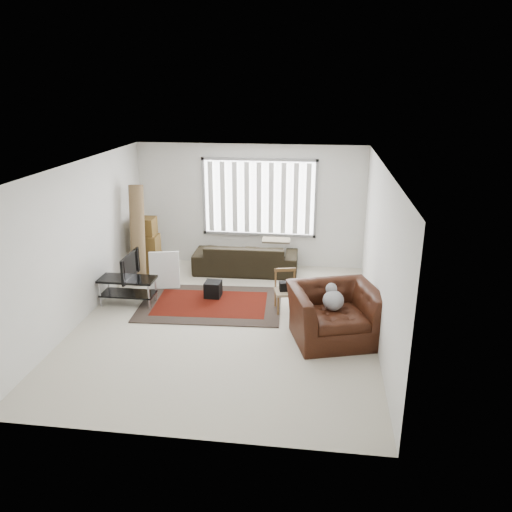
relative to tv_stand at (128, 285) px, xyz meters
The scene contains 11 objects.
room 2.42m from the tv_stand, ahead, with size 6.00×6.02×2.71m.
persian_rug 1.58m from the tv_stand, ahead, with size 2.70×1.88×0.02m.
tv_stand is the anchor object (origin of this frame).
tv 0.38m from the tv_stand, ahead, with size 0.84×0.11×0.48m, color black.
subwoofer 1.59m from the tv_stand, 17.96° to the left, with size 0.30×0.30×0.30m, color black.
moving_boxes 1.59m from the tv_stand, 95.33° to the left, with size 0.52×0.48×1.24m.
white_flatpack 0.95m from the tv_stand, 62.04° to the left, with size 0.59×0.09×0.75m, color silver.
rolled_rug 1.35m from the tv_stand, 99.21° to the left, with size 0.30×0.30×1.99m, color brown.
sofa 2.72m from the tv_stand, 45.04° to the left, with size 2.23×0.96×0.86m, color black.
side_chair 2.94m from the tv_stand, ahead, with size 0.49×0.49×0.76m.
armchair 3.86m from the tv_stand, 12.83° to the right, with size 1.62×1.51×0.99m.
Camera 1 is at (1.52, -7.64, 3.92)m, focal length 35.00 mm.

